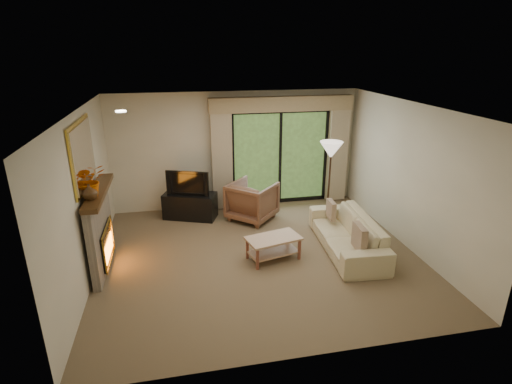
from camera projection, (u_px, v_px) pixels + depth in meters
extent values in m
plane|color=brown|center=(259.00, 256.00, 7.07)|extent=(5.50, 5.50, 0.00)
plane|color=silver|center=(260.00, 108.00, 6.18)|extent=(5.50, 5.50, 0.00)
plane|color=beige|center=(236.00, 150.00, 8.92)|extent=(5.00, 0.00, 5.00)
plane|color=beige|center=(308.00, 262.00, 4.33)|extent=(5.00, 0.00, 5.00)
plane|color=beige|center=(84.00, 199.00, 6.11)|extent=(0.00, 5.00, 5.00)
plane|color=beige|center=(410.00, 177.00, 7.14)|extent=(0.00, 5.00, 5.00)
cube|color=tan|center=(222.00, 157.00, 8.75)|extent=(0.45, 0.18, 2.35)
cube|color=tan|center=(337.00, 151.00, 9.25)|extent=(0.45, 0.18, 2.35)
cube|color=#9C845E|center=(282.00, 104.00, 8.63)|extent=(3.20, 0.24, 0.32)
cube|color=black|center=(190.00, 206.00, 8.56)|extent=(1.20, 0.85, 0.55)
imported|color=black|center=(189.00, 182.00, 8.38)|extent=(0.90, 0.44, 0.53)
imported|color=brown|center=(252.00, 201.00, 8.46)|extent=(1.25, 1.25, 0.82)
imported|color=#C6B88C|center=(347.00, 233.00, 7.21)|extent=(0.99, 2.21, 0.63)
cube|color=brown|center=(359.00, 238.00, 6.55)|extent=(0.14, 0.43, 0.42)
cube|color=brown|center=(331.00, 210.00, 7.70)|extent=(0.12, 0.36, 0.35)
imported|color=#3F2712|center=(89.00, 192.00, 5.85)|extent=(0.24, 0.24, 0.24)
imported|color=#BC5005|center=(90.00, 180.00, 5.95)|extent=(0.55, 0.52, 0.49)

